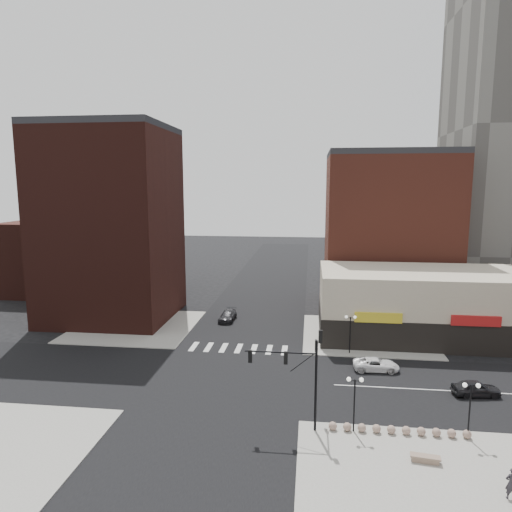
{
  "coord_description": "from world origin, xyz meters",
  "views": [
    {
      "loc": [
        7.63,
        -39.68,
        17.95
      ],
      "look_at": [
        2.26,
        4.75,
        11.0
      ],
      "focal_mm": 32.0,
      "sensor_mm": 36.0,
      "label": 1
    }
  ],
  "objects_px": {
    "traffic_signal": "(303,365)",
    "street_lamp_ne": "(350,325)",
    "white_suv": "(376,365)",
    "pedestrian": "(512,483)",
    "dark_sedan_east": "(476,388)",
    "stone_bench": "(425,459)",
    "dark_sedan_north": "(228,316)",
    "street_lamp_se_a": "(355,390)",
    "street_lamp_se_b": "(471,396)"
  },
  "relations": [
    {
      "from": "street_lamp_se_a",
      "to": "stone_bench",
      "type": "distance_m",
      "value": 6.16
    },
    {
      "from": "stone_bench",
      "to": "street_lamp_ne",
      "type": "bearing_deg",
      "value": 107.89
    },
    {
      "from": "white_suv",
      "to": "dark_sedan_north",
      "type": "bearing_deg",
      "value": 47.64
    },
    {
      "from": "street_lamp_se_a",
      "to": "stone_bench",
      "type": "relative_size",
      "value": 2.13
    },
    {
      "from": "dark_sedan_east",
      "to": "stone_bench",
      "type": "xyz_separation_m",
      "value": [
        -6.69,
        -10.59,
        -0.32
      ]
    },
    {
      "from": "pedestrian",
      "to": "stone_bench",
      "type": "bearing_deg",
      "value": -38.04
    },
    {
      "from": "traffic_signal",
      "to": "street_lamp_se_b",
      "type": "xyz_separation_m",
      "value": [
        11.76,
        -0.17,
        -1.67
      ]
    },
    {
      "from": "street_lamp_se_a",
      "to": "pedestrian",
      "type": "distance_m",
      "value": 10.68
    },
    {
      "from": "street_lamp_se_b",
      "to": "dark_sedan_north",
      "type": "height_order",
      "value": "street_lamp_se_b"
    },
    {
      "from": "dark_sedan_east",
      "to": "stone_bench",
      "type": "distance_m",
      "value": 12.53
    },
    {
      "from": "dark_sedan_north",
      "to": "pedestrian",
      "type": "relative_size",
      "value": 2.4
    },
    {
      "from": "white_suv",
      "to": "street_lamp_se_a",
      "type": "bearing_deg",
      "value": 162.51
    },
    {
      "from": "white_suv",
      "to": "street_lamp_se_b",
      "type": "bearing_deg",
      "value": -160.24
    },
    {
      "from": "traffic_signal",
      "to": "stone_bench",
      "type": "relative_size",
      "value": 3.97
    },
    {
      "from": "white_suv",
      "to": "dark_sedan_north",
      "type": "distance_m",
      "value": 22.81
    },
    {
      "from": "street_lamp_se_a",
      "to": "white_suv",
      "type": "height_order",
      "value": "street_lamp_se_a"
    },
    {
      "from": "street_lamp_se_b",
      "to": "street_lamp_ne",
      "type": "bearing_deg",
      "value": 113.63
    },
    {
      "from": "traffic_signal",
      "to": "street_lamp_ne",
      "type": "xyz_separation_m",
      "value": [
        4.76,
        15.83,
        -1.67
      ]
    },
    {
      "from": "white_suv",
      "to": "stone_bench",
      "type": "xyz_separation_m",
      "value": [
        1.1,
        -15.09,
        -0.26
      ]
    },
    {
      "from": "traffic_signal",
      "to": "pedestrian",
      "type": "bearing_deg",
      "value": -28.32
    },
    {
      "from": "street_lamp_se_b",
      "to": "street_lamp_se_a",
      "type": "bearing_deg",
      "value": 180.0
    },
    {
      "from": "street_lamp_ne",
      "to": "pedestrian",
      "type": "xyz_separation_m",
      "value": [
        7.31,
        -22.34,
        -2.22
      ]
    },
    {
      "from": "street_lamp_se_a",
      "to": "dark_sedan_north",
      "type": "distance_m",
      "value": 30.21
    },
    {
      "from": "street_lamp_ne",
      "to": "traffic_signal",
      "type": "bearing_deg",
      "value": -106.75
    },
    {
      "from": "white_suv",
      "to": "dark_sedan_north",
      "type": "relative_size",
      "value": 0.96
    },
    {
      "from": "white_suv",
      "to": "dark_sedan_east",
      "type": "relative_size",
      "value": 1.1
    },
    {
      "from": "street_lamp_se_a",
      "to": "white_suv",
      "type": "xyz_separation_m",
      "value": [
        3.22,
        11.82,
        -2.68
      ]
    },
    {
      "from": "street_lamp_ne",
      "to": "dark_sedan_east",
      "type": "bearing_deg",
      "value": -40.97
    },
    {
      "from": "traffic_signal",
      "to": "white_suv",
      "type": "bearing_deg",
      "value": 59.07
    },
    {
      "from": "stone_bench",
      "to": "dark_sedan_north",
      "type": "bearing_deg",
      "value": 130.06
    },
    {
      "from": "white_suv",
      "to": "pedestrian",
      "type": "height_order",
      "value": "pedestrian"
    },
    {
      "from": "dark_sedan_east",
      "to": "white_suv",
      "type": "bearing_deg",
      "value": 52.82
    },
    {
      "from": "traffic_signal",
      "to": "white_suv",
      "type": "height_order",
      "value": "traffic_signal"
    },
    {
      "from": "traffic_signal",
      "to": "dark_sedan_north",
      "type": "relative_size",
      "value": 1.7
    },
    {
      "from": "white_suv",
      "to": "street_lamp_ne",
      "type": "bearing_deg",
      "value": 25.66
    },
    {
      "from": "street_lamp_se_a",
      "to": "street_lamp_ne",
      "type": "relative_size",
      "value": 1.0
    },
    {
      "from": "dark_sedan_east",
      "to": "pedestrian",
      "type": "xyz_separation_m",
      "value": [
        -2.69,
        -13.65,
        0.39
      ]
    },
    {
      "from": "traffic_signal",
      "to": "street_lamp_ne",
      "type": "distance_m",
      "value": 16.62
    },
    {
      "from": "white_suv",
      "to": "stone_bench",
      "type": "distance_m",
      "value": 15.14
    },
    {
      "from": "street_lamp_ne",
      "to": "dark_sedan_east",
      "type": "height_order",
      "value": "street_lamp_ne"
    },
    {
      "from": "street_lamp_se_b",
      "to": "white_suv",
      "type": "xyz_separation_m",
      "value": [
        -4.78,
        11.82,
        -2.68
      ]
    },
    {
      "from": "street_lamp_se_a",
      "to": "dark_sedan_north",
      "type": "height_order",
      "value": "street_lamp_se_a"
    },
    {
      "from": "street_lamp_ne",
      "to": "pedestrian",
      "type": "bearing_deg",
      "value": -71.88
    },
    {
      "from": "traffic_signal",
      "to": "street_lamp_ne",
      "type": "height_order",
      "value": "traffic_signal"
    },
    {
      "from": "street_lamp_se_b",
      "to": "white_suv",
      "type": "bearing_deg",
      "value": 112.03
    },
    {
      "from": "street_lamp_se_b",
      "to": "dark_sedan_north",
      "type": "bearing_deg",
      "value": 129.99
    },
    {
      "from": "dark_sedan_east",
      "to": "pedestrian",
      "type": "relative_size",
      "value": 2.09
    },
    {
      "from": "traffic_signal",
      "to": "street_lamp_se_a",
      "type": "distance_m",
      "value": 4.12
    },
    {
      "from": "street_lamp_se_a",
      "to": "stone_bench",
      "type": "xyz_separation_m",
      "value": [
        4.31,
        -3.27,
        -2.93
      ]
    },
    {
      "from": "dark_sedan_east",
      "to": "street_lamp_ne",
      "type": "bearing_deg",
      "value": 41.91
    }
  ]
}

